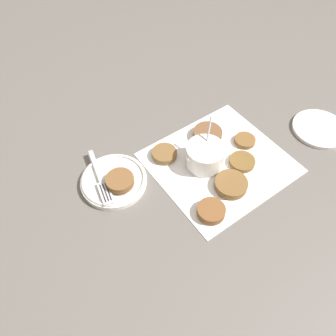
{
  "coord_description": "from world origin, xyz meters",
  "views": [
    {
      "loc": [
        0.42,
        0.4,
        0.71
      ],
      "look_at": [
        0.12,
        -0.04,
        0.02
      ],
      "focal_mm": 35.0,
      "sensor_mm": 36.0,
      "label": 1
    }
  ],
  "objects_px": {
    "fork": "(102,182)",
    "extra_saucer": "(320,129)",
    "fritter_on_plate": "(120,181)",
    "serving_plate": "(114,180)",
    "sauce_bowl": "(205,156)"
  },
  "relations": [
    {
      "from": "fork",
      "to": "extra_saucer",
      "type": "height_order",
      "value": "fork"
    },
    {
      "from": "sauce_bowl",
      "to": "fork",
      "type": "relative_size",
      "value": 0.64
    },
    {
      "from": "sauce_bowl",
      "to": "fritter_on_plate",
      "type": "height_order",
      "value": "sauce_bowl"
    },
    {
      "from": "serving_plate",
      "to": "extra_saucer",
      "type": "xyz_separation_m",
      "value": [
        -0.61,
        0.18,
        -0.01
      ]
    },
    {
      "from": "sauce_bowl",
      "to": "serving_plate",
      "type": "relative_size",
      "value": 0.68
    },
    {
      "from": "extra_saucer",
      "to": "sauce_bowl",
      "type": "bearing_deg",
      "value": -14.13
    },
    {
      "from": "fork",
      "to": "extra_saucer",
      "type": "xyz_separation_m",
      "value": [
        -0.64,
        0.18,
        -0.02
      ]
    },
    {
      "from": "serving_plate",
      "to": "extra_saucer",
      "type": "bearing_deg",
      "value": 163.85
    },
    {
      "from": "fritter_on_plate",
      "to": "extra_saucer",
      "type": "relative_size",
      "value": 0.45
    },
    {
      "from": "sauce_bowl",
      "to": "fritter_on_plate",
      "type": "relative_size",
      "value": 1.63
    },
    {
      "from": "fork",
      "to": "sauce_bowl",
      "type": "bearing_deg",
      "value": 161.92
    },
    {
      "from": "fork",
      "to": "fritter_on_plate",
      "type": "bearing_deg",
      "value": 143.71
    },
    {
      "from": "serving_plate",
      "to": "fritter_on_plate",
      "type": "distance_m",
      "value": 0.03
    },
    {
      "from": "extra_saucer",
      "to": "fritter_on_plate",
      "type": "bearing_deg",
      "value": -14.24
    },
    {
      "from": "sauce_bowl",
      "to": "extra_saucer",
      "type": "xyz_separation_m",
      "value": [
        -0.37,
        0.09,
        -0.03
      ]
    }
  ]
}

